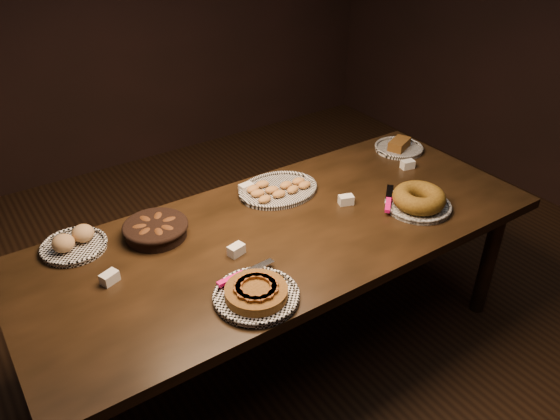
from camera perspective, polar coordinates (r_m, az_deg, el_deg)
ground at (r=2.97m, az=0.43°, el=-13.99°), size 5.00×5.00×0.00m
buffet_table at (r=2.53m, az=0.50°, el=-3.31°), size 2.40×1.00×0.75m
apple_tart_plate at (r=2.09m, az=-2.52°, el=-8.73°), size 0.33×0.33×0.06m
madeleine_platter at (r=2.75m, az=-0.22°, el=2.16°), size 0.41×0.34×0.05m
bundt_cake_plate at (r=2.70m, az=14.27°, el=0.99°), size 0.35×0.38×0.10m
croissant_basket at (r=2.47m, az=-12.87°, el=-1.89°), size 0.32×0.32×0.07m
bread_roll_plate at (r=2.50m, az=-20.76°, el=-3.25°), size 0.28×0.28×0.09m
loaf_plate at (r=3.26m, az=12.32°, el=6.45°), size 0.28×0.28×0.06m
tent_cards at (r=2.57m, az=-0.04°, el=-0.13°), size 1.76×0.48×0.04m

